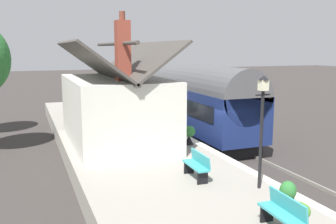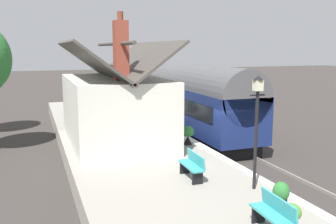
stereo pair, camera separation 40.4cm
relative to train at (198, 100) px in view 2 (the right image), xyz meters
name	(u,v)px [view 2 (the right image)]	position (x,y,z in m)	size (l,w,h in m)	color
ground_plane	(218,158)	(-4.35, 0.90, -2.22)	(160.00, 160.00, 0.00)	#383330
platform	(137,158)	(-4.35, 4.91, -1.77)	(32.00, 6.03, 0.90)	gray
platform_edge_coping	(195,142)	(-4.35, 2.08, -1.31)	(32.00, 0.36, 0.02)	beige
rail_near	(247,154)	(-4.35, -0.72, -2.15)	(52.00, 0.08, 0.14)	gray
rail_far	(221,157)	(-4.35, 0.72, -2.15)	(52.00, 0.08, 0.14)	gray
train	(198,100)	(0.00, 0.00, 0.00)	(11.11, 2.73, 4.32)	black
station_building	(115,107)	(-3.03, 5.54, 0.31)	(7.30, 4.34, 5.80)	silver
bench_mid_platform	(274,214)	(-12.88, 3.90, -0.85)	(1.42, 0.49, 0.88)	teal
bench_near_building	(118,109)	(3.47, 4.01, -0.85)	(1.41, 0.47, 0.88)	teal
bench_platform_end	(193,165)	(-8.80, 4.18, -0.85)	(1.41, 0.47, 0.88)	teal
planter_by_door	(188,134)	(-4.58, 2.56, -0.84)	(0.58, 0.58, 0.85)	black
planter_bench_right	(281,195)	(-11.90, 2.96, -0.89)	(0.45, 0.45, 0.79)	black
planter_edge_near	(69,109)	(6.01, 6.80, -1.05)	(1.03, 0.32, 0.56)	black
planter_edge_far	(291,217)	(-13.04, 3.53, -0.92)	(0.47, 0.47, 0.72)	gray
planter_under_sign	(71,118)	(1.93, 7.07, -0.94)	(0.45, 0.45, 0.78)	teal
lamp_post_platform	(257,111)	(-10.31, 2.76, 1.15)	(0.32, 0.50, 3.52)	black
station_sign_board	(133,95)	(5.05, 2.58, -0.13)	(0.96, 0.06, 1.57)	black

